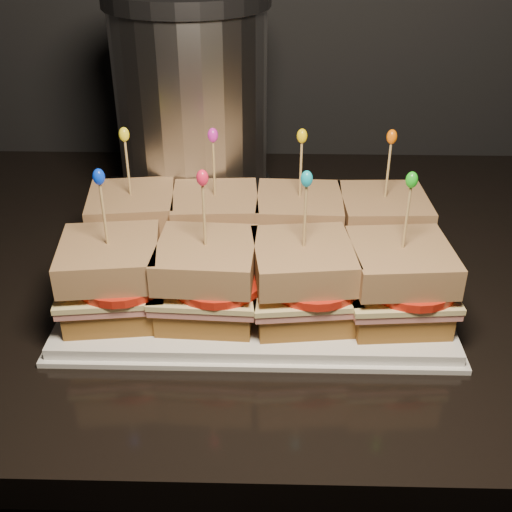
{
  "coord_description": "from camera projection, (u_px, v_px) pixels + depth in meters",
  "views": [
    {
      "loc": [
        -0.37,
        0.9,
        1.37
      ],
      "look_at": [
        -0.39,
        1.54,
        0.99
      ],
      "focal_mm": 45.0,
      "sensor_mm": 36.0,
      "label": 1
    }
  ],
  "objects": [
    {
      "name": "cabinet",
      "position": [
        374.0,
        503.0,
        1.09
      ],
      "size": [
        2.53,
        0.71,
        0.9
      ],
      "primitive_type": "cube",
      "color": "black",
      "rests_on": "ground"
    },
    {
      "name": "granite_slab",
      "position": [
        407.0,
        269.0,
        0.86
      ],
      "size": [
        2.57,
        0.75,
        0.04
      ],
      "primitive_type": "cube",
      "color": "black",
      "rests_on": "cabinet"
    },
    {
      "name": "platter",
      "position": [
        256.0,
        289.0,
        0.76
      ],
      "size": [
        0.43,
        0.26,
        0.02
      ],
      "primitive_type": "cube",
      "color": "white",
      "rests_on": "granite_slab"
    },
    {
      "name": "platter_rim",
      "position": [
        256.0,
        294.0,
        0.76
      ],
      "size": [
        0.44,
        0.28,
        0.01
      ],
      "primitive_type": "cube",
      "color": "white",
      "rests_on": "granite_slab"
    },
    {
      "name": "sandwich_0_bread_bot",
      "position": [
        136.0,
        246.0,
        0.8
      ],
      "size": [
        0.11,
        0.11,
        0.03
      ],
      "primitive_type": "cube",
      "rotation": [
        0.0,
        0.0,
        0.13
      ],
      "color": "#5E3711",
      "rests_on": "platter"
    },
    {
      "name": "sandwich_0_ham",
      "position": [
        135.0,
        234.0,
        0.8
      ],
      "size": [
        0.12,
        0.12,
        0.01
      ],
      "primitive_type": "cube",
      "rotation": [
        0.0,
        0.0,
        0.13
      ],
      "color": "#CD6F69",
      "rests_on": "sandwich_0_bread_bot"
    },
    {
      "name": "sandwich_0_cheese",
      "position": [
        134.0,
        229.0,
        0.79
      ],
      "size": [
        0.12,
        0.12,
        0.01
      ],
      "primitive_type": "cube",
      "rotation": [
        0.0,
        0.0,
        0.13
      ],
      "color": "#EFDC91",
      "rests_on": "sandwich_0_ham"
    },
    {
      "name": "sandwich_0_tomato",
      "position": [
        143.0,
        225.0,
        0.78
      ],
      "size": [
        0.1,
        0.1,
        0.01
      ],
      "primitive_type": "cylinder",
      "color": "red",
      "rests_on": "sandwich_0_cheese"
    },
    {
      "name": "sandwich_0_bread_top",
      "position": [
        132.0,
        207.0,
        0.78
      ],
      "size": [
        0.11,
        0.11,
        0.03
      ],
      "primitive_type": "cube",
      "rotation": [
        0.0,
        0.0,
        0.13
      ],
      "color": "maroon",
      "rests_on": "sandwich_0_tomato"
    },
    {
      "name": "sandwich_0_pick",
      "position": [
        128.0,
        171.0,
        0.75
      ],
      "size": [
        0.0,
        0.0,
        0.09
      ],
      "primitive_type": "cylinder",
      "color": "tan",
      "rests_on": "sandwich_0_bread_top"
    },
    {
      "name": "sandwich_0_frill",
      "position": [
        124.0,
        134.0,
        0.73
      ],
      "size": [
        0.01,
        0.01,
        0.02
      ],
      "primitive_type": "ellipsoid",
      "color": "yellow",
      "rests_on": "sandwich_0_pick"
    },
    {
      "name": "sandwich_1_bread_bot",
      "position": [
        217.0,
        247.0,
        0.8
      ],
      "size": [
        0.11,
        0.11,
        0.03
      ],
      "primitive_type": "cube",
      "rotation": [
        0.0,
        0.0,
        0.06
      ],
      "color": "#5E3711",
      "rests_on": "platter"
    },
    {
      "name": "sandwich_1_ham",
      "position": [
        216.0,
        234.0,
        0.79
      ],
      "size": [
        0.12,
        0.11,
        0.01
      ],
      "primitive_type": "cube",
      "rotation": [
        0.0,
        0.0,
        0.06
      ],
      "color": "#CD6F69",
      "rests_on": "sandwich_1_bread_bot"
    },
    {
      "name": "sandwich_1_cheese",
      "position": [
        216.0,
        229.0,
        0.79
      ],
      "size": [
        0.12,
        0.11,
        0.01
      ],
      "primitive_type": "cube",
      "rotation": [
        0.0,
        0.0,
        0.06
      ],
      "color": "#EFDC91",
      "rests_on": "sandwich_1_ham"
    },
    {
      "name": "sandwich_1_tomato",
      "position": [
        225.0,
        226.0,
        0.78
      ],
      "size": [
        0.1,
        0.1,
        0.01
      ],
      "primitive_type": "cylinder",
      "color": "red",
      "rests_on": "sandwich_1_cheese"
    },
    {
      "name": "sandwich_1_bread_top",
      "position": [
        215.0,
        208.0,
        0.77
      ],
      "size": [
        0.11,
        0.11,
        0.03
      ],
      "primitive_type": "cube",
      "rotation": [
        0.0,
        0.0,
        0.06
      ],
      "color": "maroon",
      "rests_on": "sandwich_1_tomato"
    },
    {
      "name": "sandwich_1_pick",
      "position": [
        214.0,
        172.0,
        0.75
      ],
      "size": [
        0.0,
        0.0,
        0.09
      ],
      "primitive_type": "cylinder",
      "color": "tan",
      "rests_on": "sandwich_1_bread_top"
    },
    {
      "name": "sandwich_1_frill",
      "position": [
        213.0,
        135.0,
        0.73
      ],
      "size": [
        0.01,
        0.01,
        0.02
      ],
      "primitive_type": "ellipsoid",
      "color": "#D323AF",
      "rests_on": "sandwich_1_pick"
    },
    {
      "name": "sandwich_2_bread_bot",
      "position": [
        298.0,
        248.0,
        0.8
      ],
      "size": [
        0.1,
        0.1,
        0.03
      ],
      "primitive_type": "cube",
      "rotation": [
        0.0,
        0.0,
        -0.03
      ],
      "color": "#5E3711",
      "rests_on": "platter"
    },
    {
      "name": "sandwich_2_ham",
      "position": [
        298.0,
        235.0,
        0.79
      ],
      "size": [
        0.11,
        0.11,
        0.01
      ],
      "primitive_type": "cube",
      "rotation": [
        0.0,
        0.0,
        -0.03
      ],
      "color": "#CD6F69",
      "rests_on": "sandwich_2_bread_bot"
    },
    {
      "name": "sandwich_2_cheese",
      "position": [
        298.0,
        230.0,
        0.79
      ],
      "size": [
        0.11,
        0.11,
        0.01
      ],
      "primitive_type": "cube",
      "rotation": [
        0.0,
        0.0,
        -0.03
      ],
      "color": "#EFDC91",
      "rests_on": "sandwich_2_ham"
    },
    {
      "name": "sandwich_2_tomato",
      "position": [
        309.0,
        227.0,
        0.78
      ],
      "size": [
        0.1,
        0.1,
        0.01
      ],
      "primitive_type": "cylinder",
      "color": "red",
      "rests_on": "sandwich_2_cheese"
    },
    {
      "name": "sandwich_2_bread_top",
      "position": [
        299.0,
        209.0,
        0.77
      ],
      "size": [
        0.1,
        0.1,
        0.03
      ],
      "primitive_type": "cube",
      "rotation": [
        0.0,
        0.0,
        -0.03
      ],
      "color": "maroon",
      "rests_on": "sandwich_2_tomato"
    },
    {
      "name": "sandwich_2_pick",
      "position": [
        301.0,
        173.0,
        0.75
      ],
      "size": [
        0.0,
        0.0,
        0.09
      ],
      "primitive_type": "cylinder",
      "color": "tan",
      "rests_on": "sandwich_2_bread_top"
    },
    {
      "name": "sandwich_2_frill",
      "position": [
        302.0,
        136.0,
        0.73
      ],
      "size": [
        0.01,
        0.01,
        0.02
      ],
      "primitive_type": "ellipsoid",
      "color": "yellow",
      "rests_on": "sandwich_2_pick"
    },
    {
      "name": "sandwich_3_bread_bot",
      "position": [
        379.0,
        249.0,
        0.8
      ],
      "size": [
        0.1,
        0.1,
        0.03
      ],
      "primitive_type": "cube",
      "rotation": [
        0.0,
        0.0,
        0.04
      ],
      "color": "#5E3711",
      "rests_on": "platter"
    },
    {
      "name": "sandwich_3_ham",
      "position": [
        381.0,
        236.0,
        0.79
      ],
      "size": [
        0.11,
        0.11,
        0.01
      ],
      "primitive_type": "cube",
      "rotation": [
        0.0,
        0.0,
        0.04
      ],
      "color": "#CD6F69",
      "rests_on": "sandwich_3_bread_bot"
    },
    {
      "name": "sandwich_3_cheese",
      "position": [
        381.0,
        231.0,
        0.79
      ],
      "size": [
        0.12,
        0.11,
        0.01
      ],
      "primitive_type": "cube",
      "rotation": [
        0.0,
        0.0,
        0.04
      ],
      "color": "#EFDC91",
      "rests_on": "sandwich_3_ham"
    },
    {
      "name": "sandwich_3_tomato",
      "position": [
        392.0,
        228.0,
        0.78
      ],
      "size": [
        0.1,
        0.1,
        0.01
      ],
      "primitive_type": "cylinder",
      "color": "red",
      "rests_on": "sandwich_3_cheese"
    },
    {
      "name": "sandwich_3_bread_top",
      "position": [
        384.0,
        210.0,
        0.77
      ],
      "size": [
        0.11,
        0.11,
        0.03
      ],
      "primitive_type": "cube",
      "rotation": [
        0.0,
        0.0,
        0.04
      ],
      "color": "maroon",
      "rests_on": "sandwich_3_tomato"
    },
    {
      "name": "sandwich_3_pick",
      "position": [
        388.0,
        174.0,
        0.75
      ],
      "size": [
        0.0,
        0.0,
        0.09
      ],
      "primitive_type": "cylinder",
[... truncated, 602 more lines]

